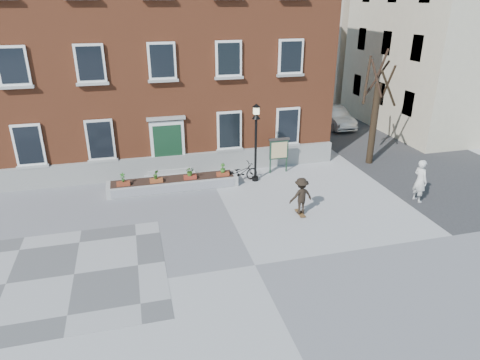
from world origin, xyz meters
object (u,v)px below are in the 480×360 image
object	(u,v)px
notice_board	(279,150)
skateboarder	(301,196)
parked_car	(334,117)
bicycle	(241,173)
lamp_post	(256,132)
bystander	(420,181)

from	to	relation	value
notice_board	skateboarder	world-z (taller)	notice_board
parked_car	notice_board	size ratio (longest dim) A/B	2.33
notice_board	bicycle	bearing A→B (deg)	-162.31
lamp_post	notice_board	world-z (taller)	lamp_post
notice_board	skateboarder	bearing A→B (deg)	-98.13
bystander	skateboarder	world-z (taller)	bystander
skateboarder	bystander	bearing A→B (deg)	-0.85
bicycle	parked_car	distance (m)	12.05
lamp_post	skateboarder	size ratio (longest dim) A/B	2.35
parked_car	skateboarder	bearing A→B (deg)	-121.97
notice_board	skateboarder	xyz separation A→B (m)	(-0.68, -4.79, -0.39)
bicycle	parked_car	size ratio (longest dim) A/B	0.42
bystander	notice_board	bearing A→B (deg)	39.07
parked_car	bystander	size ratio (longest dim) A/B	2.21
parked_car	skateboarder	distance (m)	14.25
bicycle	notice_board	xyz separation A→B (m)	(2.21, 0.71, 0.79)
notice_board	lamp_post	bearing A→B (deg)	-152.81
bicycle	skateboarder	size ratio (longest dim) A/B	1.08
lamp_post	notice_board	xyz separation A→B (m)	(1.49, 0.77, -1.28)
bicycle	parked_car	bearing A→B (deg)	-61.35
bicycle	bystander	xyz separation A→B (m)	(7.17, -4.17, 0.51)
parked_car	lamp_post	xyz separation A→B (m)	(-8.22, -8.14, 1.82)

